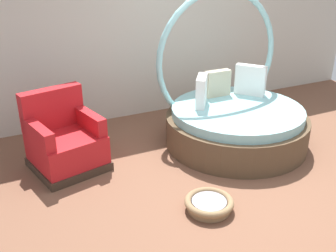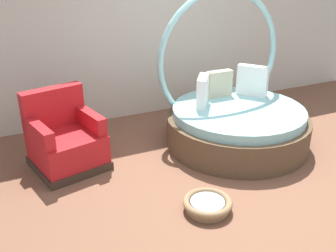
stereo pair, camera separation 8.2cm
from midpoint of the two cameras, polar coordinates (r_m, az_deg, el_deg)
The scene contains 5 objects.
ground_plane at distance 4.71m, azimuth 10.58°, elevation -7.86°, with size 8.00×8.00×0.02m, color brown.
back_wall at distance 6.26m, azimuth -1.57°, elevation 14.11°, with size 8.00×0.12×2.73m, color beige.
round_daybed at distance 5.45m, azimuth 10.06°, elevation 1.35°, with size 1.92×1.92×2.03m.
red_armchair at distance 4.94m, azimuth -14.23°, elevation -2.12°, with size 0.96×0.96×0.94m.
pet_basket at distance 4.13m, azimuth 6.31°, elevation -11.23°, with size 0.51×0.51×0.13m.
Camera 2 is at (-2.37, -3.23, 2.45)m, focal length 42.09 mm.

